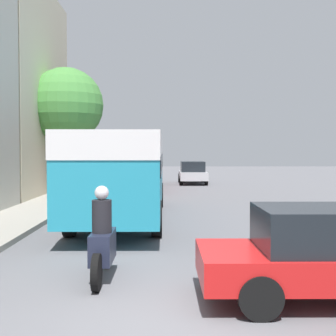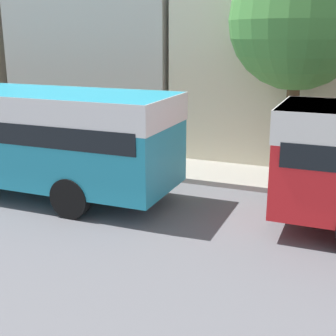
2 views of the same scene
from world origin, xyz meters
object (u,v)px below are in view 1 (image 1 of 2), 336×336
motorcycle_behind_lead (102,242)px  car_far_curb (332,252)px  bus_following (136,158)px  car_crossing (192,172)px  bus_lead (124,165)px

motorcycle_behind_lead → car_far_curb: (3.78, -1.26, 0.09)m
bus_following → motorcycle_behind_lead: bus_following is taller
car_crossing → car_far_curb: (0.70, -25.38, -0.04)m
bus_following → bus_lead: bearing=-88.4°
bus_following → car_far_curb: bearing=-78.5°
car_crossing → bus_lead: bearing=-101.3°
bus_lead → car_crossing: size_ratio=2.37×
car_crossing → motorcycle_behind_lead: bearing=-97.3°
car_crossing → car_far_curb: car_crossing is taller
bus_lead → car_far_curb: size_ratio=2.58×
bus_lead → motorcycle_behind_lead: bus_lead is taller
bus_following → car_far_curb: (4.40, -21.60, -1.08)m
motorcycle_behind_lead → car_crossing: motorcycle_behind_lead is taller
motorcycle_behind_lead → car_far_curb: motorcycle_behind_lead is taller
bus_following → car_crossing: (3.70, 3.78, -1.04)m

